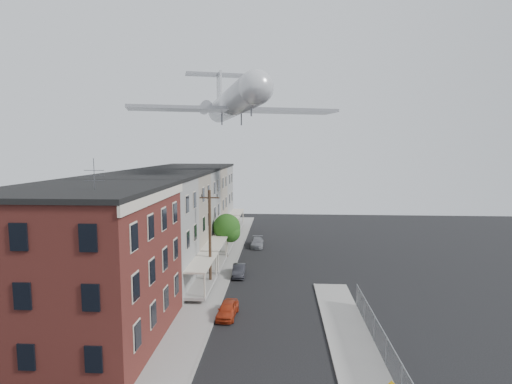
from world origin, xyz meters
TOP-DOWN VIEW (x-y plane):
  - sidewalk_left at (-5.50, 24.00)m, footprint 3.00×62.00m
  - sidewalk_right at (5.50, 6.00)m, footprint 3.00×26.00m
  - curb_left at (-4.05, 24.00)m, footprint 0.15×62.00m
  - curb_right at (4.05, 6.00)m, footprint 0.15×26.00m
  - corner_building at (-12.00, 7.00)m, footprint 10.31×12.30m
  - row_house_a at (-11.96, 16.50)m, footprint 11.98×7.00m
  - row_house_b at (-11.96, 23.50)m, footprint 11.98×7.00m
  - row_house_c at (-11.96, 30.50)m, footprint 11.98×7.00m
  - row_house_d at (-11.96, 37.50)m, footprint 11.98×7.00m
  - row_house_e at (-11.96, 44.50)m, footprint 11.98×7.00m
  - chainlink_fence at (7.00, 5.00)m, footprint 0.06×18.06m
  - utility_pole at (-5.60, 18.00)m, footprint 1.80×0.26m
  - street_tree at (-5.27, 27.92)m, footprint 3.22×3.20m
  - car_near at (-3.15, 11.45)m, footprint 1.58×3.47m
  - car_mid at (-3.29, 21.24)m, footprint 1.38×3.52m
  - car_far at (-2.16, 33.40)m, footprint 1.68×3.99m
  - airplane at (-4.68, 27.96)m, footprint 22.62×25.88m

SIDE VIEW (x-z plane):
  - sidewalk_left at x=-5.50m, z-range 0.00..0.12m
  - sidewalk_right at x=5.50m, z-range 0.00..0.12m
  - curb_left at x=-4.05m, z-range 0.00..0.14m
  - curb_right at x=4.05m, z-range 0.00..0.14m
  - car_mid at x=-3.29m, z-range 0.00..1.14m
  - car_far at x=-2.16m, z-range 0.00..1.15m
  - car_near at x=-3.15m, z-range 0.00..1.15m
  - chainlink_fence at x=7.00m, z-range 0.05..1.95m
  - street_tree at x=-5.27m, z-range 0.85..6.05m
  - utility_pole at x=-5.60m, z-range 0.17..9.17m
  - row_house_a at x=-11.96m, z-range -0.02..10.28m
  - row_house_b at x=-11.96m, z-range -0.02..10.28m
  - row_house_c at x=-11.96m, z-range -0.02..10.28m
  - row_house_d at x=-11.96m, z-range -0.02..10.28m
  - row_house_e at x=-11.96m, z-range -0.02..10.28m
  - corner_building at x=-12.00m, z-range -0.91..11.24m
  - airplane at x=-4.68m, z-range 14.13..21.61m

